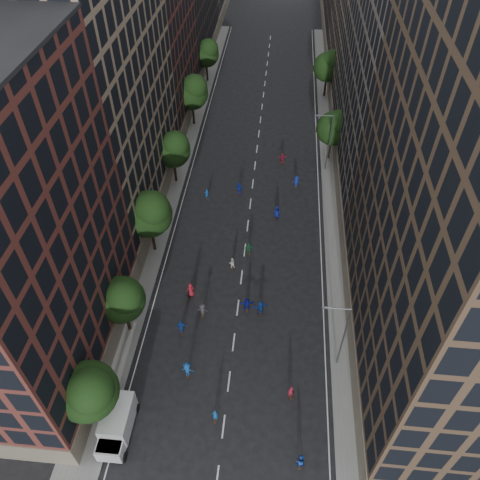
{
  "coord_description": "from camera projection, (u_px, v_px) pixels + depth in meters",
  "views": [
    {
      "loc": [
        3.21,
        -13.56,
        42.08
      ],
      "look_at": [
        -0.57,
        26.7,
        2.0
      ],
      "focal_mm": 35.0,
      "sensor_mm": 36.0,
      "label": 1
    }
  ],
  "objects": [
    {
      "name": "streetlamp_near",
      "position": [
        342.0,
        334.0,
        43.58
      ],
      "size": [
        2.64,
        0.22,
        9.06
      ],
      "color": "#595B60",
      "rests_on": "ground"
    },
    {
      "name": "sidewalk_left",
      "position": [
        180.0,
        152.0,
        73.75
      ],
      "size": [
        4.0,
        105.0,
        0.15
      ],
      "primitive_type": "cube",
      "color": "slate",
      "rests_on": "ground"
    },
    {
      "name": "skater_13",
      "position": [
        207.0,
        194.0,
        65.04
      ],
      "size": [
        0.7,
        0.6,
        1.64
      ],
      "primitive_type": "imported",
      "rotation": [
        0.0,
        0.0,
        3.55
      ],
      "color": "#13499C",
      "rests_on": "ground"
    },
    {
      "name": "skater_15",
      "position": [
        296.0,
        182.0,
        66.89
      ],
      "size": [
        1.16,
        0.68,
        1.78
      ],
      "primitive_type": "imported",
      "rotation": [
        0.0,
        0.0,
        3.13
      ],
      "color": "#1529AB",
      "rests_on": "ground"
    },
    {
      "name": "skater_14",
      "position": [
        277.0,
        213.0,
        62.28
      ],
      "size": [
        0.94,
        0.8,
        1.68
      ],
      "primitive_type": "imported",
      "rotation": [
        0.0,
        0.0,
        2.91
      ],
      "color": "#1527AE",
      "rests_on": "ground"
    },
    {
      "name": "skater_10",
      "position": [
        249.0,
        249.0,
        57.29
      ],
      "size": [
        1.15,
        0.55,
        1.91
      ],
      "primitive_type": "imported",
      "rotation": [
        0.0,
        0.0,
        3.22
      ],
      "color": "#1A5935",
      "rests_on": "ground"
    },
    {
      "name": "skater_12",
      "position": [
        277.0,
        212.0,
        62.35
      ],
      "size": [
        0.96,
        0.81,
        1.68
      ],
      "primitive_type": "imported",
      "rotation": [
        0.0,
        0.0,
        2.73
      ],
      "color": "#13219A",
      "rests_on": "ground"
    },
    {
      "name": "tree_right_a",
      "position": [
        335.0,
        127.0,
        68.54
      ],
      "size": [
        5.0,
        5.0,
        8.39
      ],
      "color": "black",
      "rests_on": "ground"
    },
    {
      "name": "skater_0",
      "position": [
        121.0,
        452.0,
        40.19
      ],
      "size": [
        0.96,
        0.82,
        1.67
      ],
      "primitive_type": "imported",
      "rotation": [
        0.0,
        0.0,
        3.56
      ],
      "color": "#1539AA",
      "rests_on": "ground"
    },
    {
      "name": "skater_6",
      "position": [
        191.0,
        290.0,
        52.7
      ],
      "size": [
        1.1,
        0.92,
        1.92
      ],
      "primitive_type": "imported",
      "rotation": [
        0.0,
        0.0,
        3.53
      ],
      "color": "maroon",
      "rests_on": "ground"
    },
    {
      "name": "tree_left_2",
      "position": [
        150.0,
        213.0,
        53.94
      ],
      "size": [
        5.6,
        5.6,
        9.45
      ],
      "color": "black",
      "rests_on": "ground"
    },
    {
      "name": "skater_9",
      "position": [
        203.0,
        310.0,
        50.82
      ],
      "size": [
        1.18,
        0.72,
        1.77
      ],
      "primitive_type": "imported",
      "rotation": [
        0.0,
        0.0,
        3.08
      ],
      "color": "#37363A",
      "rests_on": "ground"
    },
    {
      "name": "cargo_van",
      "position": [
        117.0,
        425.0,
        41.19
      ],
      "size": [
        2.54,
        5.41,
        2.87
      ],
      "rotation": [
        0.0,
        0.0,
        0.0
      ],
      "color": "silver",
      "rests_on": "ground"
    },
    {
      "name": "skater_17",
      "position": [
        282.0,
        158.0,
        71.17
      ],
      "size": [
        1.58,
        0.74,
        1.63
      ],
      "primitive_type": "imported",
      "rotation": [
        0.0,
        0.0,
        3.32
      ],
      "color": "#A81C3C",
      "rests_on": "ground"
    },
    {
      "name": "skater_3",
      "position": [
        187.0,
        370.0,
        45.61
      ],
      "size": [
        1.28,
        0.78,
        1.92
      ],
      "primitive_type": "imported",
      "rotation": [
        0.0,
        0.0,
        3.08
      ],
      "color": "#124597",
      "rests_on": "ground"
    },
    {
      "name": "ground",
      "position": [
        253.0,
        186.0,
        67.71
      ],
      "size": [
        240.0,
        240.0,
        0.0
      ],
      "primitive_type": "plane",
      "color": "black",
      "rests_on": "ground"
    },
    {
      "name": "skater_2",
      "position": [
        300.0,
        461.0,
        39.61
      ],
      "size": [
        0.92,
        0.75,
        1.77
      ],
      "primitive_type": "imported",
      "rotation": [
        0.0,
        0.0,
        3.24
      ],
      "color": "#163FB4",
      "rests_on": "ground"
    },
    {
      "name": "bldg_left_c",
      "position": [
        140.0,
        34.0,
        71.84
      ],
      "size": [
        14.0,
        20.0,
        28.0
      ],
      "primitive_type": "cube",
      "color": "#5C2923",
      "rests_on": "ground"
    },
    {
      "name": "skater_4",
      "position": [
        181.0,
        327.0,
        49.15
      ],
      "size": [
        1.2,
        0.71,
        1.91
      ],
      "primitive_type": "imported",
      "rotation": [
        0.0,
        0.0,
        3.38
      ],
      "color": "#133DA0",
      "rests_on": "ground"
    },
    {
      "name": "skater_7",
      "position": [
        291.0,
        392.0,
        44.11
      ],
      "size": [
        0.71,
        0.59,
        1.65
      ],
      "primitive_type": "imported",
      "rotation": [
        0.0,
        0.0,
        3.52
      ],
      "color": "maroon",
      "rests_on": "ground"
    },
    {
      "name": "skater_16",
      "position": [
        239.0,
        189.0,
        65.68
      ],
      "size": [
        1.18,
        0.62,
        1.93
      ],
      "primitive_type": "imported",
      "rotation": [
        0.0,
        0.0,
        3.0
      ],
      "color": "#162EB3",
      "rests_on": "ground"
    },
    {
      "name": "tree_left_4",
      "position": [
        193.0,
        91.0,
        75.35
      ],
      "size": [
        5.4,
        5.4,
        9.08
      ],
      "color": "black",
      "rests_on": "ground"
    },
    {
      "name": "sidewalk_right",
      "position": [
        334.0,
        160.0,
        72.16
      ],
      "size": [
        4.0,
        105.0,
        0.15
      ],
      "primitive_type": "cube",
      "color": "slate",
      "rests_on": "ground"
    },
    {
      "name": "tree_left_3",
      "position": [
        173.0,
        148.0,
        64.24
      ],
      "size": [
        5.0,
        5.0,
        8.58
      ],
      "color": "black",
      "rests_on": "ground"
    },
    {
      "name": "tree_left_5",
      "position": [
        207.0,
        52.0,
        86.97
      ],
      "size": [
        4.8,
        4.8,
        8.33
      ],
      "color": "black",
      "rests_on": "ground"
    },
    {
      "name": "skater_8",
      "position": [
        232.0,
        263.0,
        55.86
      ],
      "size": [
        0.81,
        0.66,
        1.53
      ],
      "primitive_type": "imported",
      "rotation": [
        0.0,
        0.0,
        3.26
      ],
      "color": "white",
      "rests_on": "ground"
    },
    {
      "name": "bldg_right_a",
      "position": [
        478.0,
        216.0,
        36.09
      ],
      "size": [
        14.0,
        30.0,
        36.0
      ],
      "primitive_type": "cube",
      "color": "#4E3A29",
      "rests_on": "ground"
    },
    {
      "name": "tree_left_0",
      "position": [
        89.0,
        391.0,
        38.68
      ],
      "size": [
        5.2,
        5.2,
        8.83
      ],
      "color": "black",
      "rests_on": "ground"
    },
    {
      "name": "bldg_left_b",
      "position": [
        87.0,
        86.0,
        53.47
      ],
      "size": [
        14.0,
        26.0,
        34.0
      ],
      "primitive_type": "cube",
      "color": "#897159",
      "rests_on": "ground"
    },
    {
      "name": "tree_right_b",
      "position": [
        329.0,
        65.0,
        82.44
      ],
      "size": [
        5.2,
        5.2,
        8.83
      ],
      "color": "black",
      "rests_on": "ground"
    },
    {
      "name": "skater_1",
      "position": [
        215.0,
        416.0,
        42.5
      ],
      "size": [
        0.59,
        0.4,
        1.61
      ],
      "primitive_type": "imported",
      "rotation": [
        0.0,
        0.0,
        3.12
      ],
      "color": "#134DA1",
      "rests_on": "ground"
    },
    {
      "name": "skater_5",
      "position": [
        260.0,
        308.0,
        51.02
      ],
      "size": [
        1.78,
        1.07,
        1.83
      ],
      "primitive_type": "imported",
      "rotation": [
        0.0,
        0.0,
        3.47
      ],
      "color": "navy",
      "rests_on": "ground"
    },
    {
      "name": "tree_left_1",
      "position": [
        122.0,
        299.0,
        46.05
      ],
      "size": [
        4.8,
        4.8,
        8.21
      ],
      "color": "black",
      "rests_on": "ground"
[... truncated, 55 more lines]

